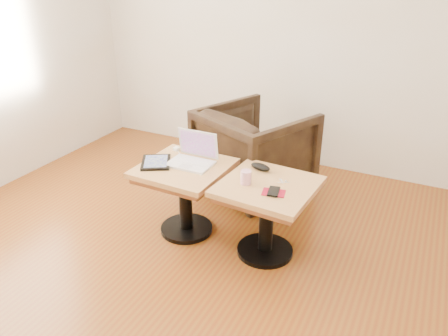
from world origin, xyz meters
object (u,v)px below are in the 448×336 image
at_px(striped_cup, 246,177).
at_px(side_table_left, 185,183).
at_px(armchair, 255,151).
at_px(side_table_right, 267,202).
at_px(laptop, 193,157).

bearing_deg(striped_cup, side_table_left, 173.88).
bearing_deg(armchair, side_table_left, 99.99).
relative_size(side_table_right, laptop, 2.03).
bearing_deg(armchair, striped_cup, 132.60).
bearing_deg(side_table_right, side_table_left, -175.47).
bearing_deg(side_table_left, striped_cup, -4.47).
bearing_deg(side_table_right, laptop, 177.80).
bearing_deg(laptop, side_table_left, -115.64).
relative_size(side_table_right, striped_cup, 6.96).
bearing_deg(side_table_right, striped_cup, -151.57).
distance_m(side_table_right, laptop, 0.64).
distance_m(side_table_left, side_table_right, 0.64).
bearing_deg(side_table_left, armchair, 77.86).
relative_size(striped_cup, armchair, 0.11).
distance_m(laptop, armchair, 0.81).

